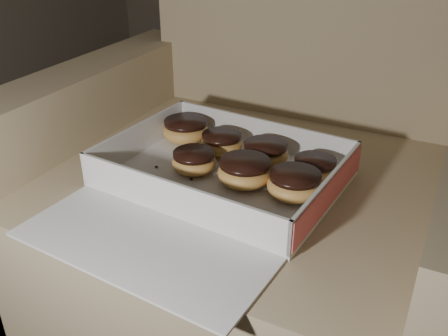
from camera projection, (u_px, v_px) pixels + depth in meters
armchair at (258, 208)px, 1.15m from camera, size 0.99×0.83×1.03m
bakery_box at (213, 185)px, 0.95m from camera, size 0.47×0.54×0.07m
donut_a at (245, 172)px, 0.95m from camera, size 0.10×0.10×0.05m
donut_b at (194, 161)px, 0.99m from camera, size 0.09×0.09×0.04m
donut_c at (186, 130)px, 1.12m from camera, size 0.10×0.10×0.05m
donut_d at (315, 168)px, 0.97m from camera, size 0.09×0.09×0.04m
donut_e at (295, 184)px, 0.90m from camera, size 0.10×0.10×0.05m
donut_f at (222, 143)px, 1.07m from camera, size 0.09×0.09×0.05m
donut_g at (265, 153)px, 1.02m from camera, size 0.10×0.10×0.05m
crumb_a at (236, 210)px, 0.88m from camera, size 0.01×0.01×0.00m
crumb_b at (156, 167)px, 1.02m from camera, size 0.01×0.01×0.00m
crumb_c at (191, 179)px, 0.97m from camera, size 0.01×0.01×0.00m
crumb_d at (290, 200)px, 0.90m from camera, size 0.01×0.01×0.00m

